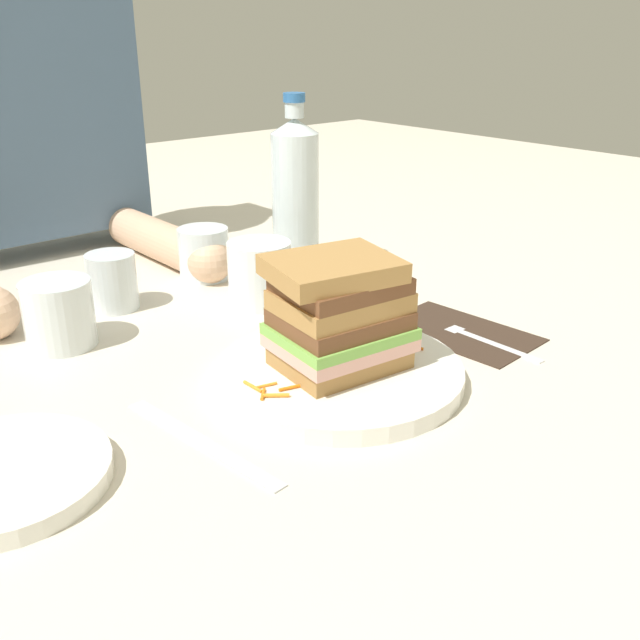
# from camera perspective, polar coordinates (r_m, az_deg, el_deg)

# --- Properties ---
(ground_plane) EXTENTS (3.00, 3.00, 0.00)m
(ground_plane) POSITION_cam_1_polar(r_m,az_deg,el_deg) (0.74, 0.11, -4.59)
(ground_plane) COLOR beige
(main_plate) EXTENTS (0.25, 0.25, 0.02)m
(main_plate) POSITION_cam_1_polar(r_m,az_deg,el_deg) (0.73, 1.56, -4.24)
(main_plate) COLOR white
(main_plate) RESTS_ON ground_plane
(sandwich) EXTENTS (0.14, 0.12, 0.12)m
(sandwich) POSITION_cam_1_polar(r_m,az_deg,el_deg) (0.70, 1.56, 0.48)
(sandwich) COLOR #A87A42
(sandwich) RESTS_ON main_plate
(carrot_shred_0) EXTENTS (0.02, 0.02, 0.00)m
(carrot_shred_0) POSITION_cam_1_polar(r_m,az_deg,el_deg) (0.66, -3.51, -6.01)
(carrot_shred_0) COLOR orange
(carrot_shred_0) RESTS_ON main_plate
(carrot_shred_1) EXTENTS (0.00, 0.03, 0.00)m
(carrot_shred_1) POSITION_cam_1_polar(r_m,az_deg,el_deg) (0.68, -5.13, -5.44)
(carrot_shred_1) COLOR orange
(carrot_shred_1) RESTS_ON main_plate
(carrot_shred_2) EXTENTS (0.02, 0.02, 0.00)m
(carrot_shred_2) POSITION_cam_1_polar(r_m,az_deg,el_deg) (0.67, -4.56, -5.91)
(carrot_shred_2) COLOR orange
(carrot_shred_2) RESTS_ON main_plate
(carrot_shred_3) EXTENTS (0.02, 0.01, 0.00)m
(carrot_shred_3) POSITION_cam_1_polar(r_m,az_deg,el_deg) (0.68, -4.25, -5.20)
(carrot_shred_3) COLOR orange
(carrot_shred_3) RESTS_ON main_plate
(carrot_shred_4) EXTENTS (0.03, 0.01, 0.00)m
(carrot_shred_4) POSITION_cam_1_polar(r_m,az_deg,el_deg) (0.68, -2.06, -5.34)
(carrot_shred_4) COLOR orange
(carrot_shred_4) RESTS_ON main_plate
(carrot_shred_5) EXTENTS (0.02, 0.03, 0.00)m
(carrot_shred_5) POSITION_cam_1_polar(r_m,az_deg,el_deg) (0.76, 7.26, -2.38)
(carrot_shred_5) COLOR orange
(carrot_shred_5) RESTS_ON main_plate
(carrot_shred_6) EXTENTS (0.01, 0.03, 0.00)m
(carrot_shred_6) POSITION_cam_1_polar(r_m,az_deg,el_deg) (0.76, 4.76, -2.24)
(carrot_shred_6) COLOR orange
(carrot_shred_6) RESTS_ON main_plate
(carrot_shred_7) EXTENTS (0.02, 0.02, 0.00)m
(carrot_shred_7) POSITION_cam_1_polar(r_m,az_deg,el_deg) (0.78, 6.03, -1.70)
(carrot_shred_7) COLOR orange
(carrot_shred_7) RESTS_ON main_plate
(carrot_shred_8) EXTENTS (0.01, 0.03, 0.00)m
(carrot_shred_8) POSITION_cam_1_polar(r_m,az_deg,el_deg) (0.75, 6.33, -2.69)
(carrot_shred_8) COLOR orange
(carrot_shred_8) RESTS_ON main_plate
(carrot_shred_9) EXTENTS (0.01, 0.02, 0.00)m
(carrot_shred_9) POSITION_cam_1_polar(r_m,az_deg,el_deg) (0.78, 7.27, -1.61)
(carrot_shred_9) COLOR orange
(carrot_shred_9) RESTS_ON main_plate
(carrot_shred_10) EXTENTS (0.01, 0.02, 0.00)m
(carrot_shred_10) POSITION_cam_1_polar(r_m,az_deg,el_deg) (0.78, 7.04, -1.74)
(carrot_shred_10) COLOR orange
(carrot_shred_10) RESTS_ON main_plate
(carrot_shred_11) EXTENTS (0.02, 0.01, 0.00)m
(carrot_shred_11) POSITION_cam_1_polar(r_m,az_deg,el_deg) (0.75, 5.58, -2.51)
(carrot_shred_11) COLOR orange
(carrot_shred_11) RESTS_ON main_plate
(carrot_shred_12) EXTENTS (0.03, 0.01, 0.00)m
(carrot_shred_12) POSITION_cam_1_polar(r_m,az_deg,el_deg) (0.77, 4.97, -1.74)
(carrot_shred_12) COLOR orange
(carrot_shred_12) RESTS_ON main_plate
(carrot_shred_13) EXTENTS (0.01, 0.02, 0.00)m
(carrot_shred_13) POSITION_cam_1_polar(r_m,az_deg,el_deg) (0.76, 6.89, -2.37)
(carrot_shred_13) COLOR orange
(carrot_shred_13) RESTS_ON main_plate
(carrot_shred_14) EXTENTS (0.01, 0.03, 0.00)m
(carrot_shred_14) POSITION_cam_1_polar(r_m,az_deg,el_deg) (0.77, 7.27, -2.09)
(carrot_shred_14) COLOR orange
(carrot_shred_14) RESTS_ON main_plate
(napkin_dark) EXTENTS (0.12, 0.18, 0.00)m
(napkin_dark) POSITION_cam_1_polar(r_m,az_deg,el_deg) (0.86, 11.09, -0.88)
(napkin_dark) COLOR #38281E
(napkin_dark) RESTS_ON ground_plane
(fork) EXTENTS (0.02, 0.17, 0.00)m
(fork) POSITION_cam_1_polar(r_m,az_deg,el_deg) (0.84, 12.30, -1.13)
(fork) COLOR silver
(fork) RESTS_ON napkin_dark
(knife) EXTENTS (0.04, 0.20, 0.00)m
(knife) POSITION_cam_1_polar(r_m,az_deg,el_deg) (0.63, -9.09, -9.72)
(knife) COLOR silver
(knife) RESTS_ON ground_plane
(juice_glass) EXTENTS (0.08, 0.08, 0.08)m
(juice_glass) POSITION_cam_1_polar(r_m,az_deg,el_deg) (0.92, -4.82, 3.53)
(juice_glass) COLOR white
(juice_glass) RESTS_ON ground_plane
(water_bottle) EXTENTS (0.07, 0.07, 0.25)m
(water_bottle) POSITION_cam_1_polar(r_m,az_deg,el_deg) (1.02, -1.97, 9.85)
(water_bottle) COLOR silver
(water_bottle) RESTS_ON ground_plane
(empty_tumbler_0) EXTENTS (0.06, 0.06, 0.07)m
(empty_tumbler_0) POSITION_cam_1_polar(r_m,az_deg,el_deg) (0.94, -16.20, 2.97)
(empty_tumbler_0) COLOR silver
(empty_tumbler_0) RESTS_ON ground_plane
(empty_tumbler_1) EXTENTS (0.07, 0.07, 0.07)m
(empty_tumbler_1) POSITION_cam_1_polar(r_m,az_deg,el_deg) (1.03, -9.23, 5.26)
(empty_tumbler_1) COLOR silver
(empty_tumbler_1) RESTS_ON ground_plane
(empty_tumbler_2) EXTENTS (0.08, 0.08, 0.08)m
(empty_tumbler_2) POSITION_cam_1_polar(r_m,az_deg,el_deg) (0.85, -20.08, 0.47)
(empty_tumbler_2) COLOR silver
(empty_tumbler_2) RESTS_ON ground_plane
(side_plate) EXTENTS (0.17, 0.17, 0.02)m
(side_plate) POSITION_cam_1_polar(r_m,az_deg,el_deg) (0.63, -24.01, -11.29)
(side_plate) COLOR white
(side_plate) RESTS_ON ground_plane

